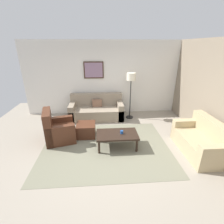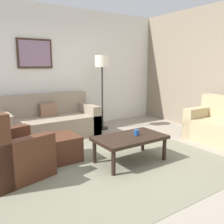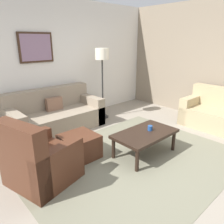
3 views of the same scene
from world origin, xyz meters
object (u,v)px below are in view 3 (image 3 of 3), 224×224
Objects in this scene: armchair_leather at (38,163)px; ottoman at (79,146)px; couch_main at (55,116)px; coffee_table at (145,135)px; framed_artwork at (36,47)px; couch_loveseat at (221,115)px; lamp_standing at (102,61)px; cup at (150,128)px.

ottoman is at bearing 14.48° from armchair_leather.
couch_main is 2.17m from coffee_table.
framed_artwork is at bearing 63.10° from armchair_leather.
couch_main is at bearing 105.53° from coffee_table.
couch_main reaches higher than ottoman.
armchair_leather is 0.83m from ottoman.
couch_loveseat is 2.96m from lamp_standing.
cup is (1.81, -0.47, 0.15)m from armchair_leather.
ottoman is 2.42m from framed_artwork.
armchair_leather reaches higher than cup.
coffee_table is at bearing -75.66° from framed_artwork.
couch_loveseat is at bearing -19.05° from ottoman.
couch_main is 22.82× the size of cup.
coffee_table is at bearing -109.55° from lamp_standing.
couch_main is at bearing 108.54° from cup.
ottoman is at bearing -97.44° from framed_artwork.
lamp_standing reaches higher than armchair_leather.
ottoman is 6.46× the size of cup.
lamp_standing reaches higher than cup.
cup is 0.05× the size of lamp_standing.
armchair_leather is (-3.85, 0.85, 0.01)m from couch_loveseat.
cup is (-2.05, 0.38, 0.15)m from couch_loveseat.
couch_loveseat is at bearing -57.31° from lamp_standing.
armchair_leather is at bearing -148.32° from lamp_standing.
lamp_standing is at bearing 38.66° from ottoman.
lamp_standing reaches higher than couch_main.
ottoman is 1.24m from cup.
couch_main is 1.96m from armchair_leather.
couch_main is 2.66× the size of framed_artwork.
cup is 2.93m from framed_artwork.
armchair_leather is at bearing 167.60° from couch_loveseat.
ottoman is 0.75× the size of framed_artwork.
lamp_standing is at bearing -23.98° from framed_artwork.
cup reaches higher than ottoman.
couch_main is 1.16× the size of lamp_standing.
couch_loveseat is at bearing -45.90° from framed_artwork.
couch_main is at bearing -81.56° from framed_artwork.
ottoman is at bearing 146.09° from cup.
ottoman is at bearing 142.79° from coffee_table.
ottoman is at bearing -141.34° from lamp_standing.
cup is 0.12× the size of framed_artwork.
couch_loveseat is at bearing -12.40° from armchair_leather.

